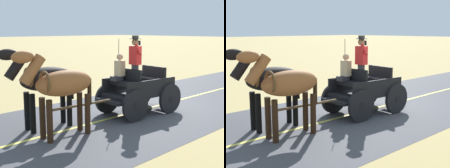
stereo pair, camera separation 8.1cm
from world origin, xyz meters
TOP-DOWN VIEW (x-y plane):
  - ground_plane at (0.00, 0.00)m, footprint 200.00×200.00m
  - road_surface at (0.00, 0.00)m, footprint 5.64×160.00m
  - road_centre_stripe at (0.00, 0.00)m, footprint 0.12×160.00m
  - horse_drawn_carriage at (-0.16, 0.84)m, footprint 1.59×4.52m
  - horse_near_side at (-0.37, 3.90)m, footprint 0.68×2.14m
  - horse_off_side at (0.52, 3.83)m, footprint 0.71×2.14m

SIDE VIEW (x-z plane):
  - ground_plane at x=0.00m, z-range 0.00..0.00m
  - road_surface at x=0.00m, z-range 0.00..0.01m
  - road_centre_stripe at x=0.00m, z-range 0.01..0.01m
  - horse_drawn_carriage at x=-0.16m, z-range -0.43..2.07m
  - horse_near_side at x=-0.37m, z-range 0.22..2.43m
  - horse_off_side at x=0.52m, z-range 0.22..2.43m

